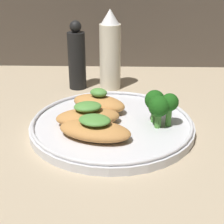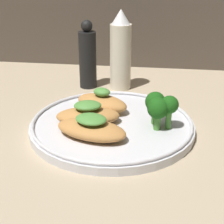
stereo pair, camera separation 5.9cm
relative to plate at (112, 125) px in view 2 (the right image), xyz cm
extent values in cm
cube|color=tan|center=(0.00, 0.00, -1.49)|extent=(180.00, 180.00, 1.00)
cylinder|color=silver|center=(0.00, 0.00, -0.29)|extent=(28.42, 28.42, 1.40)
torus|color=silver|center=(0.00, 0.00, 0.71)|extent=(27.82, 27.82, 0.60)
ellipsoid|color=#BC7F42|center=(-2.55, -5.50, 1.65)|extent=(12.95, 9.03, 2.49)
ellipsoid|color=#518E3D|center=(-2.55, -5.50, 3.50)|extent=(5.99, 5.29, 1.21)
ellipsoid|color=#BC7F42|center=(-4.08, -0.66, 1.71)|extent=(11.71, 7.40, 2.60)
ellipsoid|color=#518E3D|center=(-4.08, -0.66, 3.67)|extent=(5.27, 4.52, 1.33)
ellipsoid|color=#BC7F42|center=(-2.58, 5.00, 1.85)|extent=(11.57, 9.03, 2.89)
ellipsoid|color=#518E3D|center=(-2.58, 5.00, 4.03)|extent=(4.03, 3.70, 1.46)
cylinder|color=#4C8E38|center=(9.58, -0.88, 2.04)|extent=(0.97, 0.97, 3.26)
sphere|color=#195114|center=(9.58, -0.88, 4.72)|extent=(2.99, 2.99, 2.99)
cylinder|color=#4C8E38|center=(7.25, 0.56, 1.85)|extent=(1.01, 1.01, 2.88)
sphere|color=#195114|center=(7.25, 0.56, 4.49)|extent=(3.43, 3.43, 3.43)
cylinder|color=#4C8E38|center=(7.74, -1.56, 1.72)|extent=(1.10, 1.10, 2.62)
sphere|color=#195114|center=(7.74, -1.56, 4.27)|extent=(3.53, 3.53, 3.53)
cylinder|color=beige|center=(-1.00, 20.93, 6.27)|extent=(4.70, 4.70, 14.52)
cone|color=white|center=(-1.00, 20.93, 15.13)|extent=(3.99, 3.99, 3.20)
cylinder|color=black|center=(-8.45, 20.93, 5.37)|extent=(3.91, 3.91, 12.72)
sphere|color=black|center=(-8.45, 20.93, 13.00)|extent=(2.54, 2.54, 2.54)
camera|label=1|loc=(1.49, -53.40, 26.65)|focal=55.00mm
camera|label=2|loc=(7.33, -52.91, 26.65)|focal=55.00mm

